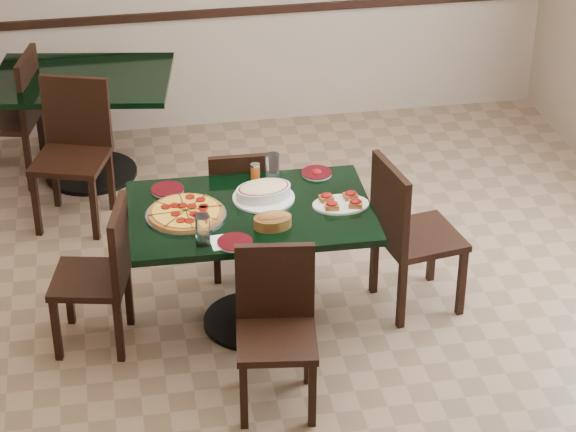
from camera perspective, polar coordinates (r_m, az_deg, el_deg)
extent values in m
plane|color=brown|center=(6.41, -0.27, -5.75)|extent=(5.50, 5.50, 0.00)
cube|color=black|center=(8.39, -3.57, 10.25)|extent=(5.00, 0.03, 0.06)
cube|color=black|center=(6.06, -1.92, 0.17)|extent=(1.33, 0.87, 0.04)
cylinder|color=black|center=(6.26, -1.86, -2.80)|extent=(0.11, 0.11, 0.71)
cylinder|color=black|center=(6.45, -1.81, -5.33)|extent=(0.56, 0.56, 0.03)
cube|color=black|center=(7.79, -10.43, 6.82)|extent=(1.32, 1.05, 0.04)
cylinder|color=black|center=(7.95, -10.18, 4.35)|extent=(0.13, 0.13, 0.71)
cylinder|color=black|center=(8.10, -9.97, 2.19)|extent=(0.65, 0.65, 0.03)
cube|color=black|center=(6.76, -2.41, 0.40)|extent=(0.41, 0.41, 0.04)
cube|color=black|center=(6.49, -2.27, 1.40)|extent=(0.40, 0.05, 0.43)
cube|color=black|center=(7.03, -1.17, -0.32)|extent=(0.04, 0.04, 0.39)
cube|color=black|center=(6.74, -0.78, -1.77)|extent=(0.04, 0.04, 0.39)
cube|color=black|center=(7.00, -3.90, -0.54)|extent=(0.04, 0.04, 0.39)
cube|color=black|center=(6.71, -3.64, -2.00)|extent=(0.04, 0.04, 0.39)
cube|color=black|center=(5.64, -0.59, -6.32)|extent=(0.45, 0.45, 0.04)
cube|color=black|center=(5.65, -0.67, -3.32)|extent=(0.40, 0.09, 0.43)
cube|color=black|center=(5.64, -2.26, -9.14)|extent=(0.04, 0.04, 0.39)
cube|color=black|center=(5.90, -2.30, -7.04)|extent=(0.04, 0.04, 0.39)
cube|color=black|center=(5.65, 1.24, -9.05)|extent=(0.04, 0.04, 0.39)
cube|color=black|center=(5.91, 1.02, -6.95)|extent=(0.04, 0.04, 0.39)
cube|color=black|center=(6.43, 6.71, -1.07)|extent=(0.51, 0.51, 0.04)
cube|color=black|center=(6.22, 5.20, 0.59)|extent=(0.12, 0.44, 0.47)
cube|color=black|center=(6.49, 8.81, -3.35)|extent=(0.05, 0.05, 0.43)
cube|color=black|center=(6.34, 5.79, -4.03)|extent=(0.05, 0.05, 0.43)
cube|color=black|center=(6.77, 7.33, -1.70)|extent=(0.05, 0.05, 0.43)
cube|color=black|center=(6.62, 4.40, -2.30)|extent=(0.05, 0.05, 0.43)
cube|color=black|center=(6.18, -10.03, -3.21)|extent=(0.47, 0.47, 0.04)
cube|color=black|center=(6.02, -8.55, -1.39)|extent=(0.12, 0.40, 0.43)
cube|color=black|center=(6.47, -11.07, -3.92)|extent=(0.05, 0.05, 0.39)
cube|color=black|center=(6.40, -8.09, -4.01)|extent=(0.05, 0.05, 0.39)
cube|color=black|center=(6.20, -11.69, -5.68)|extent=(0.05, 0.05, 0.39)
cube|color=black|center=(6.13, -8.58, -5.80)|extent=(0.05, 0.05, 0.39)
cube|color=black|center=(7.32, -10.98, 2.79)|extent=(0.56, 0.56, 0.04)
cube|color=black|center=(7.38, -10.70, 5.28)|extent=(0.43, 0.18, 0.47)
cube|color=black|center=(7.34, -12.67, 0.54)|extent=(0.05, 0.05, 0.43)
cube|color=black|center=(7.65, -11.74, 1.95)|extent=(0.05, 0.05, 0.43)
cube|color=black|center=(7.22, -9.81, 0.33)|extent=(0.05, 0.05, 0.43)
cube|color=black|center=(7.54, -8.98, 1.78)|extent=(0.05, 0.05, 0.43)
cube|color=black|center=(7.99, -14.19, 4.75)|extent=(0.52, 0.52, 0.04)
cube|color=black|center=(7.84, -13.03, 6.40)|extent=(0.14, 0.43, 0.46)
cube|color=black|center=(8.20, -12.39, 3.85)|extent=(0.05, 0.05, 0.42)
cube|color=black|center=(7.88, -13.04, 2.63)|extent=(0.05, 0.05, 0.42)
cylinder|color=#AEAFB5|center=(6.01, -5.21, 0.06)|extent=(0.43, 0.43, 0.01)
cylinder|color=#934E20|center=(6.01, -5.21, 0.16)|extent=(0.40, 0.40, 0.02)
cylinder|color=gold|center=(6.00, -5.22, 0.25)|extent=(0.36, 0.36, 0.01)
cylinder|color=silver|center=(6.15, -1.25, 0.94)|extent=(0.34, 0.34, 0.01)
ellipsoid|color=beige|center=(6.12, -1.25, 1.46)|extent=(0.30, 0.22, 0.04)
ellipsoid|color=#9D5E2B|center=(5.87, -0.79, -0.09)|extent=(0.18, 0.10, 0.07)
cylinder|color=silver|center=(5.75, -2.72, -1.36)|extent=(0.18, 0.18, 0.01)
cylinder|color=#340309|center=(5.75, -2.72, -1.30)|extent=(0.18, 0.18, 0.00)
cylinder|color=silver|center=(6.40, 1.47, 2.18)|extent=(0.17, 0.17, 0.01)
cylinder|color=#340309|center=(6.40, 1.47, 2.24)|extent=(0.18, 0.18, 0.00)
ellipsoid|color=#880608|center=(6.40, 1.47, 2.26)|extent=(0.05, 0.05, 0.02)
cylinder|color=silver|center=(6.26, -6.14, 1.33)|extent=(0.18, 0.18, 0.01)
cylinder|color=#340309|center=(6.26, -6.14, 1.38)|extent=(0.18, 0.18, 0.00)
cube|color=white|center=(5.77, -3.21, -1.32)|extent=(0.16, 0.16, 0.00)
cube|color=#AEAFB5|center=(5.77, -3.02, -1.26)|extent=(0.03, 0.14, 0.00)
cylinder|color=white|center=(6.29, -0.79, 2.46)|extent=(0.08, 0.08, 0.17)
cylinder|color=white|center=(5.72, -4.36, -0.72)|extent=(0.08, 0.08, 0.16)
cylinder|color=#B24E13|center=(6.34, -1.67, 2.23)|extent=(0.05, 0.05, 0.08)
cylinder|color=#AEAFB5|center=(6.32, -1.68, 2.59)|extent=(0.05, 0.05, 0.01)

